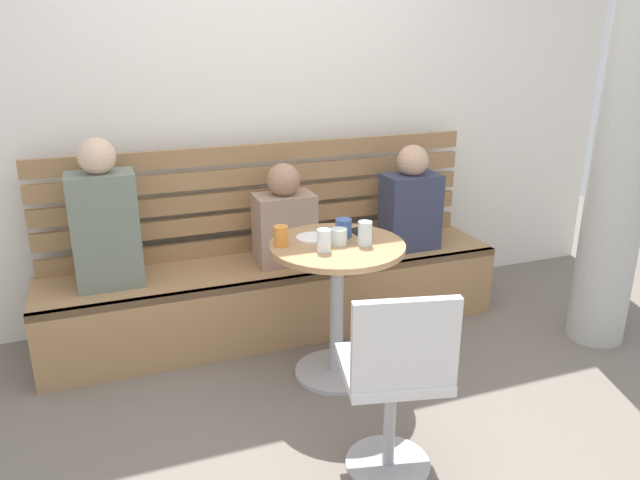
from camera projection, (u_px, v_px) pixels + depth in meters
name	position (u px, v px, depth m)	size (l,w,h in m)	color
ground	(357.00, 448.00, 2.71)	(8.00, 8.00, 0.00)	#70665B
back_wall	(252.00, 81.00, 3.68)	(5.20, 0.10, 2.90)	white
concrete_pillar	(633.00, 99.00, 3.22)	(0.32, 0.32, 2.80)	#B2B2AD
booth_bench	(278.00, 296.00, 3.69)	(2.70, 0.52, 0.44)	#A87C51
booth_backrest	(264.00, 197.00, 3.72)	(2.65, 0.04, 0.66)	#9A7249
cafe_table	(337.00, 285.00, 3.12)	(0.68, 0.68, 0.74)	#ADADB2
white_chair	(396.00, 378.00, 2.39)	(0.48, 0.48, 0.85)	#ADADB2
person_adult	(105.00, 221.00, 3.20)	(0.34, 0.22, 0.80)	slate
person_child_left	(284.00, 220.00, 3.54)	(0.34, 0.22, 0.59)	#9E7F6B
person_child_middle	(411.00, 203.00, 3.78)	(0.34, 0.22, 0.65)	#333851
cup_water_clear	(324.00, 240.00, 2.92)	(0.07, 0.07, 0.11)	white
cup_glass_short	(339.00, 237.00, 3.02)	(0.08, 0.08, 0.08)	silver
cup_tumbler_orange	(281.00, 236.00, 3.00)	(0.07, 0.07, 0.10)	orange
cup_mug_blue	(344.00, 228.00, 3.13)	(0.08, 0.08, 0.10)	#3D5B9E
cup_glass_tall	(365.00, 233.00, 3.01)	(0.07, 0.07, 0.12)	silver
plate_small	(313.00, 238.00, 3.11)	(0.17, 0.17, 0.01)	white
phone_on_table	(360.00, 232.00, 3.20)	(0.07, 0.14, 0.01)	black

